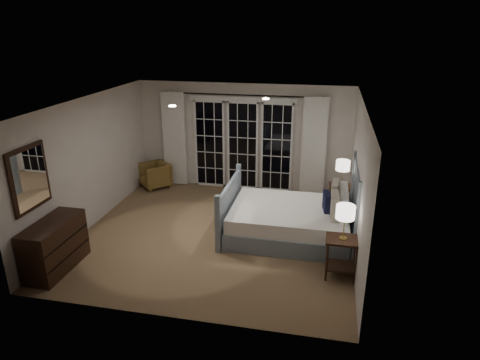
% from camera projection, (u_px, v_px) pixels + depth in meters
% --- Properties ---
extents(floor, '(5.00, 5.00, 0.00)m').
position_uv_depth(floor, '(217.00, 234.00, 8.13)').
color(floor, olive).
rests_on(floor, ground).
extents(ceiling, '(5.00, 5.00, 0.00)m').
position_uv_depth(ceiling, '(214.00, 102.00, 7.26)').
color(ceiling, white).
rests_on(ceiling, wall_back).
extents(wall_left, '(0.02, 5.00, 2.50)m').
position_uv_depth(wall_left, '(89.00, 163.00, 8.18)').
color(wall_left, beige).
rests_on(wall_left, floor).
extents(wall_right, '(0.02, 5.00, 2.50)m').
position_uv_depth(wall_right, '(358.00, 182.00, 7.22)').
color(wall_right, beige).
rests_on(wall_right, floor).
extents(wall_back, '(5.00, 0.02, 2.50)m').
position_uv_depth(wall_back, '(243.00, 137.00, 9.99)').
color(wall_back, beige).
rests_on(wall_back, floor).
extents(wall_front, '(5.00, 0.02, 2.50)m').
position_uv_depth(wall_front, '(164.00, 235.00, 5.40)').
color(wall_front, beige).
rests_on(wall_front, floor).
extents(french_doors, '(2.50, 0.04, 2.20)m').
position_uv_depth(french_doors, '(243.00, 144.00, 10.01)').
color(french_doors, black).
rests_on(french_doors, wall_back).
extents(curtain_rod, '(3.50, 0.03, 0.03)m').
position_uv_depth(curtain_rod, '(242.00, 95.00, 9.55)').
color(curtain_rod, black).
rests_on(curtain_rod, wall_back).
extents(curtain_left, '(0.55, 0.10, 2.25)m').
position_uv_depth(curtain_left, '(175.00, 139.00, 10.24)').
color(curtain_left, white).
rests_on(curtain_left, curtain_rod).
extents(curtain_right, '(0.55, 0.10, 2.25)m').
position_uv_depth(curtain_right, '(314.00, 147.00, 9.60)').
color(curtain_right, white).
rests_on(curtain_right, curtain_rod).
extents(downlight_a, '(0.12, 0.12, 0.01)m').
position_uv_depth(downlight_a, '(266.00, 99.00, 7.66)').
color(downlight_a, white).
rests_on(downlight_a, ceiling).
extents(downlight_b, '(0.12, 0.12, 0.01)m').
position_uv_depth(downlight_b, '(172.00, 106.00, 7.02)').
color(downlight_b, white).
rests_on(downlight_b, ceiling).
extents(bed, '(2.36, 1.70, 1.38)m').
position_uv_depth(bed, '(293.00, 219.00, 7.93)').
color(bed, gray).
rests_on(bed, floor).
extents(nightstand_left, '(0.52, 0.41, 0.67)m').
position_uv_depth(nightstand_left, '(342.00, 252.00, 6.62)').
color(nightstand_left, '#331C11').
rests_on(nightstand_left, floor).
extents(nightstand_right, '(0.49, 0.39, 0.64)m').
position_uv_depth(nightstand_right, '(340.00, 196.00, 8.81)').
color(nightstand_right, '#331C11').
rests_on(nightstand_right, floor).
extents(lamp_left, '(0.29, 0.29, 0.55)m').
position_uv_depth(lamp_left, '(345.00, 213.00, 6.39)').
color(lamp_left, tan).
rests_on(lamp_left, nightstand_left).
extents(lamp_right, '(0.28, 0.28, 0.54)m').
position_uv_depth(lamp_right, '(343.00, 166.00, 8.59)').
color(lamp_right, tan).
rests_on(lamp_right, nightstand_right).
extents(armchair, '(0.92, 0.92, 0.60)m').
position_uv_depth(armchair, '(155.00, 175.00, 10.35)').
color(armchair, brown).
rests_on(armchair, floor).
extents(dresser, '(0.50, 1.17, 0.83)m').
position_uv_depth(dresser, '(55.00, 246.00, 6.85)').
color(dresser, '#331C11').
rests_on(dresser, floor).
extents(mirror, '(0.05, 0.85, 1.00)m').
position_uv_depth(mirror, '(30.00, 178.00, 6.50)').
color(mirror, '#331C11').
rests_on(mirror, wall_left).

